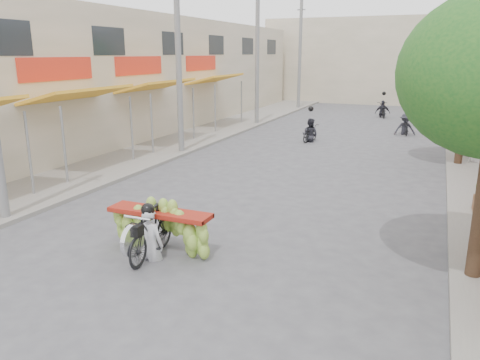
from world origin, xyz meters
name	(u,v)px	position (x,y,z in m)	size (l,w,h in m)	color
ground	(101,329)	(0.00, 0.00, 0.00)	(120.00, 120.00, 0.00)	#515156
sidewalk_left	(184,138)	(-7.00, 15.00, 0.06)	(4.00, 60.00, 0.12)	gray
shophouse_row_left	(84,77)	(-11.98, 13.98, 3.00)	(9.77, 40.00, 6.00)	#C1B499
far_building	(386,61)	(0.00, 38.00, 3.50)	(20.00, 6.00, 7.00)	#C1B499
utility_pole_mid	(178,56)	(-5.40, 12.00, 4.03)	(0.60, 0.24, 8.00)	slate
utility_pole_far	(257,55)	(-5.40, 21.00, 4.03)	(0.60, 0.24, 8.00)	slate
utility_pole_back	(300,55)	(-5.40, 30.00, 4.03)	(0.60, 0.24, 8.00)	slate
street_tree_mid	(470,63)	(5.40, 14.00, 3.78)	(3.40, 3.40, 5.25)	#3A2719
street_tree_far	(460,59)	(5.40, 26.00, 3.78)	(3.40, 3.40, 5.25)	#3A2719
produce_crate_far	(480,140)	(6.20, 16.00, 0.71)	(1.20, 0.88, 1.16)	brown
banana_motorbike	(154,225)	(-0.72, 2.68, 0.68)	(2.30, 1.92, 2.02)	black
bg_motorbike_a	(310,125)	(-1.07, 16.84, 0.78)	(0.86, 1.48, 1.95)	black
bg_motorbike_b	(406,118)	(3.03, 20.60, 0.88)	(1.15, 1.57, 1.95)	black
bg_motorbike_c	(383,106)	(1.15, 27.33, 0.78)	(1.08, 1.80, 1.95)	black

